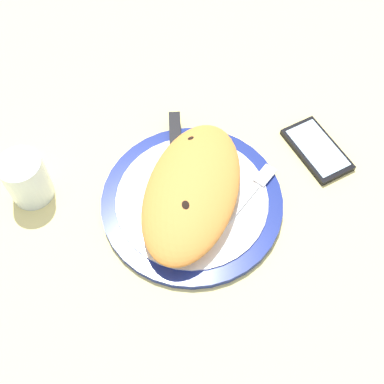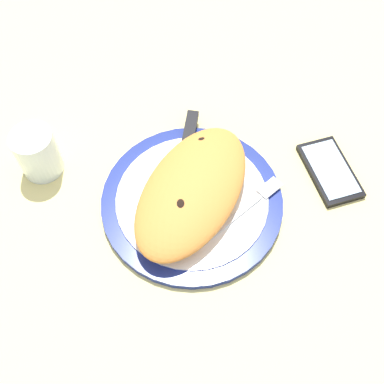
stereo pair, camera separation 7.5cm
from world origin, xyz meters
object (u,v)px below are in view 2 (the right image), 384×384
object	(u,v)px
calzone	(193,193)
fork	(248,205)
water_glass	(38,155)
knife	(186,149)
smartphone	(330,171)
plate	(192,201)

from	to	relation	value
calzone	fork	distance (cm)	9.06
fork	water_glass	distance (cm)	35.16
fork	knife	distance (cm)	14.52
water_glass	fork	bearing A→B (deg)	-70.01
smartphone	water_glass	size ratio (longest dim) A/B	1.65
plate	water_glass	xyz separation A→B (cm)	(-8.21, 24.85, 2.92)
smartphone	calzone	bearing A→B (deg)	139.51
calzone	plate	bearing A→B (deg)	53.19
fork	water_glass	size ratio (longest dim) A/B	1.99
fork	smartphone	xyz separation A→B (cm)	(14.16, -7.83, -1.23)
calzone	water_glass	world-z (taller)	water_glass
plate	water_glass	bearing A→B (deg)	108.29
plate	calzone	distance (cm)	3.35
water_glass	knife	bearing A→B (deg)	-50.80
plate	fork	bearing A→B (deg)	-65.05
plate	calzone	xyz separation A→B (cm)	(-0.30, -0.39, 3.31)
calzone	knife	world-z (taller)	calzone
fork	knife	size ratio (longest dim) A/B	0.78
calzone	knife	distance (cm)	10.02
fork	water_glass	xyz separation A→B (cm)	(-12.00, 33.00, 1.89)
calzone	water_glass	distance (cm)	26.46
calzone	smartphone	xyz separation A→B (cm)	(18.25, -15.58, -3.51)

